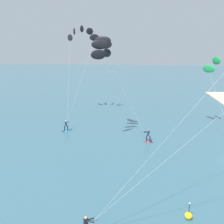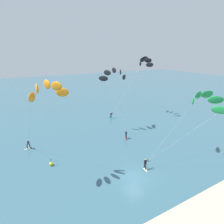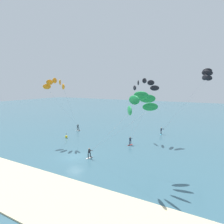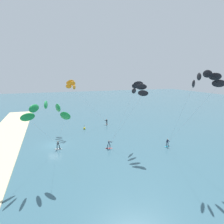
{
  "view_description": "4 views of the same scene",
  "coord_description": "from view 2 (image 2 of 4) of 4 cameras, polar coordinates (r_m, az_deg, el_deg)",
  "views": [
    {
      "loc": [
        -25.4,
        12.59,
        12.55
      ],
      "look_at": [
        0.05,
        14.56,
        5.43
      ],
      "focal_mm": 40.32,
      "sensor_mm": 36.0,
      "label": 1
    },
    {
      "loc": [
        -12.86,
        -16.95,
        16.29
      ],
      "look_at": [
        3.09,
        11.78,
        5.47
      ],
      "focal_mm": 29.44,
      "sensor_mm": 36.0,
      "label": 2
    },
    {
      "loc": [
        20.48,
        -24.14,
        11.75
      ],
      "look_at": [
        1.45,
        10.01,
        6.38
      ],
      "focal_mm": 31.36,
      "sensor_mm": 36.0,
      "label": 3
    },
    {
      "loc": [
        38.34,
        -0.75,
        14.59
      ],
      "look_at": [
        3.16,
        11.71,
        6.92
      ],
      "focal_mm": 29.61,
      "sensor_mm": 36.0,
      "label": 4
    }
  ],
  "objects": [
    {
      "name": "marker_buoy",
      "position": [
        30.02,
        -18.34,
        -15.0
      ],
      "size": [
        0.56,
        0.56,
        1.38
      ],
      "color": "yellow",
      "rests_on": "ground"
    },
    {
      "name": "kitesurfer_mid_water",
      "position": [
        48.55,
        9.79,
        14.58
      ],
      "size": [
        10.66,
        5.71,
        15.19
      ],
      "color": "#23ADD1",
      "rests_on": "ground"
    },
    {
      "name": "kitesurfer_nearshore",
      "position": [
        29.92,
        26.73,
        2.79
      ],
      "size": [
        11.1,
        6.67,
        11.01
      ],
      "color": "white",
      "rests_on": "ground"
    },
    {
      "name": "ground_plane",
      "position": [
        26.8,
        6.85,
        -19.36
      ],
      "size": [
        240.0,
        240.0,
        0.0
      ],
      "primitive_type": "plane",
      "color": "#386070"
    },
    {
      "name": "kitesurfer_far_out",
      "position": [
        23.37,
        -19.75,
        5.49
      ],
      "size": [
        5.93,
        11.68,
        13.24
      ],
      "color": "white",
      "rests_on": "ground"
    },
    {
      "name": "kitesurfer_downwind",
      "position": [
        38.2,
        0.74,
        11.05
      ],
      "size": [
        6.32,
        7.84,
        13.25
      ],
      "color": "red",
      "rests_on": "ground"
    }
  ]
}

